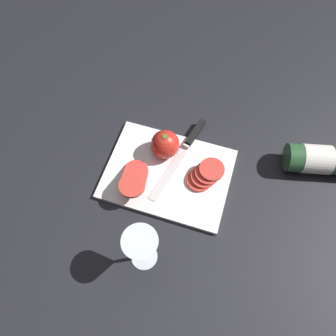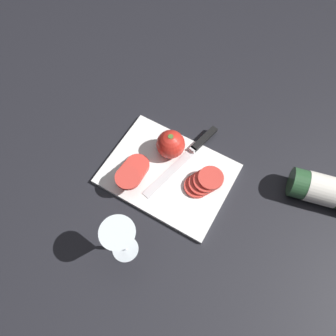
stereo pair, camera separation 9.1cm
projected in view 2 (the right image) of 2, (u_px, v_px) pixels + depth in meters
ground_plane at (185, 195)px, 0.92m from camera, size 3.00×3.00×0.00m
cutting_board at (168, 174)px, 0.94m from camera, size 0.35×0.26×0.01m
wine_bottle at (330, 192)px, 0.88m from camera, size 0.32×0.13×0.08m
wine_glass at (120, 238)px, 0.75m from camera, size 0.08×0.08×0.16m
whole_tomato at (171, 144)px, 0.93m from camera, size 0.08×0.08×0.08m
knife at (195, 148)px, 0.97m from camera, size 0.09×0.30×0.01m
tomato_slice_stack_near at (204, 182)px, 0.90m from camera, size 0.10×0.10×0.04m
tomato_slice_stack_far at (133, 171)px, 0.91m from camera, size 0.09×0.13×0.06m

